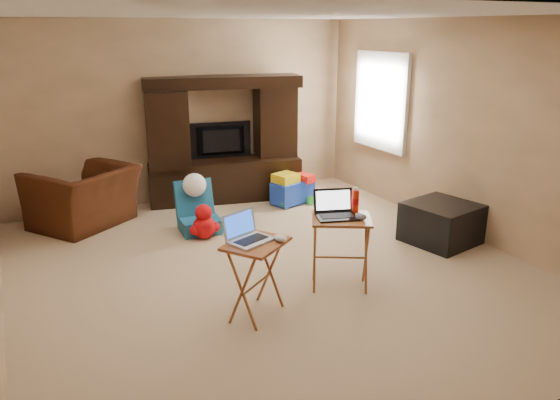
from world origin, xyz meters
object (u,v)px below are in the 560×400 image
tray_table_right (340,253)px  laptop_left (251,228)px  water_bottle (355,201)px  television (222,141)px  mouse_left (280,238)px  recliner (84,197)px  laptop_right (337,205)px  mouse_right (361,216)px  tray_table_left (256,279)px  ottoman (441,223)px  entertainment_center (224,140)px  child_rocker (199,207)px  push_toy (293,188)px  plush_toy (204,221)px

tray_table_right → laptop_left: (-0.96, -0.10, 0.44)m
laptop_left → water_bottle: bearing=-12.5°
television → mouse_left: size_ratio=6.49×
recliner → laptop_right: size_ratio=3.05×
recliner → mouse_right: mouse_right is taller
recliner → tray_table_left: 3.19m
tray_table_right → mouse_right: (0.13, -0.12, 0.38)m
laptop_left → water_bottle: 1.17m
laptop_left → mouse_right: laptop_left is taller
recliner → ottoman: 4.35m
entertainment_center → child_rocker: (-0.76, -1.09, -0.57)m
tray_table_right → water_bottle: 0.51m
recliner → push_toy: bearing=136.8°
laptop_right → push_toy: bearing=88.2°
laptop_right → mouse_right: bearing=-22.0°
mouse_left → water_bottle: 0.98m
television → recliner: size_ratio=0.79×
plush_toy → ottoman: (2.41, -1.34, 0.02)m
plush_toy → water_bottle: bearing=-61.6°
television → water_bottle: bearing=101.5°
entertainment_center → recliner: bearing=-161.4°
push_toy → water_bottle: (-0.63, -2.42, 0.59)m
television → ottoman: bearing=129.3°
push_toy → ottoman: same height
push_toy → tray_table_right: bearing=-125.4°
entertainment_center → mouse_right: size_ratio=14.93×
child_rocker → mouse_right: size_ratio=4.31×
television → plush_toy: size_ratio=2.12×
television → push_toy: 1.22m
entertainment_center → push_toy: bearing=-27.1°
tray_table_right → water_bottle: (0.20, 0.08, 0.46)m
recliner → water_bottle: bearing=91.9°
laptop_right → television: bearing=105.7°
plush_toy → laptop_right: size_ratio=1.14×
ottoman → entertainment_center: bearing=121.2°
tray_table_left → push_toy: bearing=21.5°
recliner → mouse_left: (1.18, -3.10, 0.34)m
tray_table_left → laptop_left: 0.46m
ottoman → laptop_right: 1.87m
child_rocker → laptop_left: size_ratio=1.75×
tray_table_left → mouse_left: bearing=-55.1°
child_rocker → tray_table_right: size_ratio=0.88×
television → water_bottle: television is taller
laptop_left → laptop_right: bearing=-14.0°
tray_table_left → tray_table_right: size_ratio=0.96×
entertainment_center → mouse_left: size_ratio=15.62×
recliner → laptop_left: 3.18m
recliner → tray_table_right: (1.91, -2.90, -0.01)m
recliner → laptop_left: size_ratio=3.19×
tray_table_right → laptop_right: 0.48m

